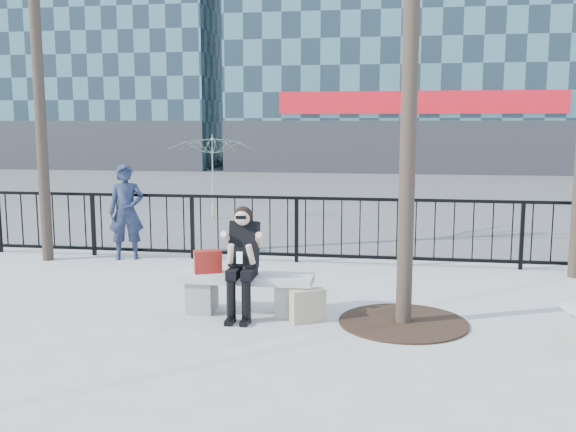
# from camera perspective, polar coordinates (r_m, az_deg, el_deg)

# --- Properties ---
(ground) EXTENTS (120.00, 120.00, 0.00)m
(ground) POSITION_cam_1_polar(r_m,az_deg,el_deg) (7.96, -3.78, -8.63)
(ground) COLOR #999994
(ground) RESTS_ON ground
(street_surface) EXTENTS (60.00, 23.00, 0.01)m
(street_surface) POSITION_cam_1_polar(r_m,az_deg,el_deg) (22.61, 4.57, 2.41)
(street_surface) COLOR #474747
(street_surface) RESTS_ON ground
(railing) EXTENTS (14.00, 0.06, 1.10)m
(railing) POSITION_cam_1_polar(r_m,az_deg,el_deg) (10.71, -0.29, -1.16)
(railing) COLOR black
(railing) RESTS_ON ground
(tree_grate) EXTENTS (1.50, 1.50, 0.02)m
(tree_grate) POSITION_cam_1_polar(r_m,az_deg,el_deg) (7.68, 10.20, -9.28)
(tree_grate) COLOR black
(tree_grate) RESTS_ON ground
(bench_main) EXTENTS (1.65, 0.46, 0.49)m
(bench_main) POSITION_cam_1_polar(r_m,az_deg,el_deg) (7.88, -3.80, -6.53)
(bench_main) COLOR gray
(bench_main) RESTS_ON ground
(seated_woman) EXTENTS (0.50, 0.64, 1.34)m
(seated_woman) POSITION_cam_1_polar(r_m,az_deg,el_deg) (7.64, -4.09, -4.16)
(seated_woman) COLOR black
(seated_woman) RESTS_ON ground
(handbag) EXTENTS (0.37, 0.28, 0.27)m
(handbag) POSITION_cam_1_polar(r_m,az_deg,el_deg) (7.93, -7.15, -4.04)
(handbag) COLOR maroon
(handbag) RESTS_ON bench_main
(shopping_bag) EXTENTS (0.43, 0.34, 0.39)m
(shopping_bag) POSITION_cam_1_polar(r_m,az_deg,el_deg) (7.57, 1.78, -7.98)
(shopping_bag) COLOR #C3AF8A
(shopping_bag) RESTS_ON ground
(standing_man) EXTENTS (0.69, 0.56, 1.62)m
(standing_man) POSITION_cam_1_polar(r_m,az_deg,el_deg) (11.23, -14.17, 0.35)
(standing_man) COLOR black
(standing_man) RESTS_ON ground
(vendor_umbrella) EXTENTS (2.92, 2.95, 2.05)m
(vendor_umbrella) POSITION_cam_1_polar(r_m,az_deg,el_deg) (15.43, -6.83, 3.46)
(vendor_umbrella) COLOR #CDDB30
(vendor_umbrella) RESTS_ON ground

